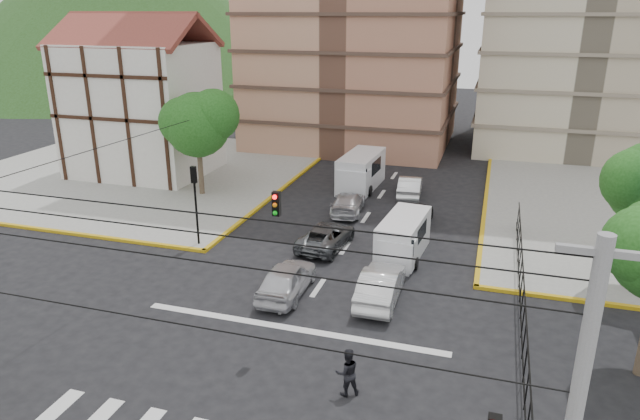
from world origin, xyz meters
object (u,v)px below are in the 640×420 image
at_px(van_right_lane, 402,239).
at_px(car_white_front_right, 381,285).
at_px(car_silver_front_left, 287,279).
at_px(traffic_light_nw, 195,192).
at_px(van_left_lane, 360,173).
at_px(pedestrian_crosswalk, 347,372).

relative_size(van_right_lane, car_white_front_right, 1.07).
xyz_separation_m(van_right_lane, car_silver_front_left, (-4.37, -5.59, -0.28)).
xyz_separation_m(traffic_light_nw, car_silver_front_left, (6.61, -3.83, -2.35)).
distance_m(traffic_light_nw, van_left_lane, 14.44).
height_order(car_silver_front_left, pedestrian_crosswalk, pedestrian_crosswalk).
distance_m(van_left_lane, car_silver_front_left, 16.83).
distance_m(traffic_light_nw, van_right_lane, 11.30).
bearing_deg(traffic_light_nw, van_left_lane, 65.11).
relative_size(van_left_lane, car_white_front_right, 1.24).
bearing_deg(pedestrian_crosswalk, van_right_lane, -119.19).
distance_m(traffic_light_nw, car_silver_front_left, 7.99).
bearing_deg(traffic_light_nw, car_white_front_right, -16.17).
bearing_deg(van_right_lane, pedestrian_crosswalk, -84.39).
bearing_deg(car_silver_front_left, car_white_front_right, -171.67).
relative_size(car_white_front_right, pedestrian_crosswalk, 2.69).
xyz_separation_m(van_left_lane, pedestrian_crosswalk, (5.05, -22.99, -0.37)).
height_order(van_right_lane, pedestrian_crosswalk, van_right_lane).
height_order(traffic_light_nw, car_silver_front_left, traffic_light_nw).
xyz_separation_m(traffic_light_nw, pedestrian_crosswalk, (11.07, -10.00, -2.25)).
xyz_separation_m(traffic_light_nw, van_right_lane, (10.97, 1.76, -2.06)).
height_order(van_left_lane, car_silver_front_left, van_left_lane).
xyz_separation_m(traffic_light_nw, car_white_front_right, (10.83, -3.14, -2.35)).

